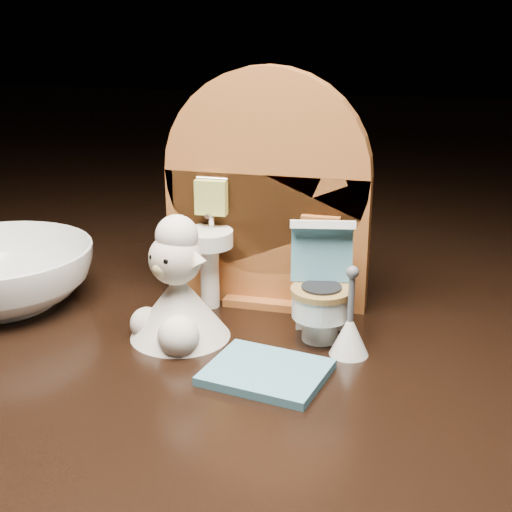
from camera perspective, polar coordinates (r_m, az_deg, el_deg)
The scene contains 5 objects.
backdrop_panel at distance 0.45m, azimuth 0.75°, elevation 4.20°, with size 0.13×0.05×0.15m.
toy_toilet at distance 0.42m, azimuth 5.21°, elevation -3.06°, with size 0.04×0.05×0.07m.
bath_mat at distance 0.38m, azimuth 0.84°, elevation -9.29°, with size 0.06×0.05×0.00m, color teal.
toilet_brush at distance 0.40m, azimuth 7.50°, elevation -6.02°, with size 0.02×0.02×0.05m.
plush_lamb at distance 0.41m, azimuth -6.32°, elevation -3.19°, with size 0.06×0.06×0.08m.
Camera 1 is at (0.10, -0.36, 0.18)m, focal length 50.00 mm.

